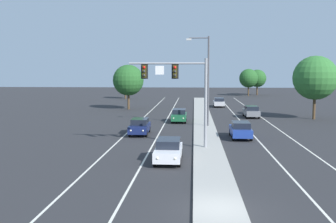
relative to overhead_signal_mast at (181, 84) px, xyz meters
The scene contains 19 objects.
ground_plane 15.55m from the overhead_signal_mast, 81.26° to the right, with size 260.00×260.00×0.00m, color #28282B.
median_island 6.69m from the overhead_signal_mast, 57.89° to the left, with size 2.40×110.00×0.15m, color #9E9B93.
lane_stripe_oncoming_center 12.05m from the overhead_signal_mast, 103.22° to the left, with size 0.14×100.00×0.01m, color silver.
lane_stripe_receding_center 13.68m from the overhead_signal_mast, 56.71° to the left, with size 0.14×100.00×0.01m, color silver.
edge_stripe_left 13.13m from the overhead_signal_mast, 118.72° to the left, with size 0.14×100.00×0.01m, color silver.
edge_stripe_right 15.61m from the overhead_signal_mast, 45.88° to the left, with size 0.14×100.00×0.01m, color silver.
overhead_signal_mast is the anchor object (origin of this frame).
street_lamp_median 12.85m from the overhead_signal_mast, 79.24° to the left, with size 2.58×0.28×10.00m.
car_oncoming_white 6.53m from the overhead_signal_mast, 98.74° to the right, with size 1.83×4.48×1.58m.
car_oncoming_navy 9.33m from the overhead_signal_mast, 122.19° to the left, with size 1.88×4.49×1.58m.
car_oncoming_green 17.50m from the overhead_signal_mast, 92.73° to the left, with size 1.83×4.47×1.58m.
car_receding_blue 8.83m from the overhead_signal_mast, 44.46° to the left, with size 1.85×4.48×1.58m.
car_receding_grey 24.28m from the overhead_signal_mast, 68.36° to the left, with size 1.85×4.48×1.58m.
car_receding_silver 38.28m from the overhead_signal_mast, 81.85° to the left, with size 1.85×4.48×1.58m.
tree_far_right_c 73.96m from the overhead_signal_mast, 76.49° to the left, with size 4.53×4.53×6.56m.
tree_far_left_b 58.33m from the overhead_signal_mast, 104.31° to the left, with size 3.78×3.78×5.47m.
tree_far_left_a 33.74m from the overhead_signal_mast, 106.69° to the left, with size 5.04×5.04×7.29m.
tree_far_right_a 69.47m from the overhead_signal_mast, 77.93° to the left, with size 4.65×4.65×6.72m.
tree_far_right_b 26.60m from the overhead_signal_mast, 51.09° to the left, with size 5.72×5.72×8.27m.
Camera 1 is at (-1.18, -17.67, 6.41)m, focal length 42.55 mm.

